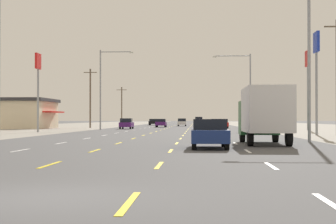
% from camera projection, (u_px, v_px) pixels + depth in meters
% --- Properties ---
extents(ground_plane, '(572.00, 572.00, 0.00)m').
position_uv_depth(ground_plane, '(176.00, 129.00, 75.78)').
color(ground_plane, '#4C4C4F').
extents(lot_apron_left, '(28.00, 440.00, 0.01)m').
position_uv_depth(lot_apron_left, '(6.00, 129.00, 77.10)').
color(lot_apron_left, gray).
rests_on(lot_apron_left, ground).
extents(lane_markings, '(10.64, 227.60, 0.01)m').
position_uv_depth(lane_markings, '(183.00, 126.00, 114.22)').
color(lane_markings, white).
rests_on(lane_markings, ground).
extents(signal_span_wire, '(27.77, 0.53, 8.92)m').
position_uv_depth(signal_span_wire, '(120.00, 13.00, 18.64)').
color(signal_span_wire, brown).
rests_on(signal_span_wire, ground).
extents(sedan_inner_right_nearest, '(1.80, 4.50, 1.46)m').
position_uv_depth(sedan_inner_right_nearest, '(210.00, 133.00, 26.56)').
color(sedan_inner_right_nearest, navy).
rests_on(sedan_inner_right_nearest, ground).
extents(box_truck_far_right_near, '(2.40, 7.20, 3.23)m').
position_uv_depth(box_truck_far_right_near, '(264.00, 113.00, 30.60)').
color(box_truck_far_right_near, '#235B2D').
rests_on(box_truck_far_right_near, ground).
extents(hatchback_far_left_mid, '(1.72, 3.90, 1.54)m').
position_uv_depth(hatchback_far_left_mid, '(126.00, 124.00, 76.97)').
color(hatchback_far_left_mid, '#4C196B').
rests_on(hatchback_far_left_mid, ground).
extents(sedan_far_right_midfar, '(1.80, 4.50, 1.46)m').
position_uv_depth(sedan_far_right_midfar, '(222.00, 123.00, 82.54)').
color(sedan_far_right_midfar, red).
rests_on(sedan_far_right_midfar, ground).
extents(sedan_inner_left_far, '(1.80, 4.50, 1.46)m').
position_uv_depth(sedan_inner_left_far, '(161.00, 123.00, 93.13)').
color(sedan_inner_left_far, '#4C196B').
rests_on(sedan_inner_left_far, ground).
extents(hatchback_center_turn_farther, '(1.72, 3.90, 1.54)m').
position_uv_depth(hatchback_center_turn_farther, '(182.00, 122.00, 107.61)').
color(hatchback_center_turn_farther, white).
rests_on(hatchback_center_turn_farther, ground).
extents(sedan_far_right_farthest, '(1.80, 4.50, 1.46)m').
position_uv_depth(sedan_far_right_farthest, '(215.00, 122.00, 111.46)').
color(sedan_far_right_farthest, white).
rests_on(sedan_far_right_farthest, ground).
extents(sedan_far_left_distant_a, '(1.80, 4.50, 1.46)m').
position_uv_depth(sedan_far_left_distant_a, '(153.00, 122.00, 122.70)').
color(sedan_far_left_distant_a, black).
rests_on(sedan_far_left_distant_a, ground).
extents(suv_inner_right_distant_b, '(1.98, 4.90, 1.98)m').
position_uv_depth(suv_inner_right_distant_b, '(199.00, 121.00, 136.41)').
color(suv_inner_right_distant_b, '#4C196B').
rests_on(suv_inner_right_distant_b, ground).
extents(storefront_left_row_2, '(14.31, 11.18, 4.56)m').
position_uv_depth(storefront_left_row_2, '(9.00, 113.00, 81.52)').
color(storefront_left_row_2, beige).
rests_on(storefront_left_row_2, ground).
extents(pole_sign_left_row_1, '(0.24, 1.63, 8.66)m').
position_uv_depth(pole_sign_left_row_1, '(38.00, 74.00, 58.32)').
color(pole_sign_left_row_1, gray).
rests_on(pole_sign_left_row_1, ground).
extents(pole_sign_right_row_1, '(0.24, 1.68, 9.34)m').
position_uv_depth(pole_sign_right_row_1, '(316.00, 59.00, 48.05)').
color(pole_sign_right_row_1, gray).
rests_on(pole_sign_right_row_1, ground).
extents(pole_sign_right_row_2, '(0.24, 2.63, 10.55)m').
position_uv_depth(pole_sign_right_row_2, '(308.00, 68.00, 70.31)').
color(pole_sign_right_row_2, gray).
rests_on(pole_sign_right_row_2, ground).
extents(streetlight_left_row_0, '(4.89, 0.26, 9.99)m').
position_uv_depth(streetlight_left_row_0, '(7.00, 53.00, 35.11)').
color(streetlight_left_row_0, gray).
rests_on(streetlight_left_row_0, ground).
extents(streetlight_right_row_0, '(3.69, 0.26, 9.87)m').
position_uv_depth(streetlight_right_row_0, '(304.00, 54.00, 34.06)').
color(streetlight_right_row_0, gray).
rests_on(streetlight_right_row_0, ground).
extents(streetlight_left_row_1, '(4.62, 0.26, 10.84)m').
position_uv_depth(streetlight_left_row_1, '(104.00, 84.00, 72.25)').
color(streetlight_left_row_1, gray).
rests_on(streetlight_left_row_1, ground).
extents(streetlight_right_row_1, '(5.11, 0.26, 10.19)m').
position_uv_depth(streetlight_right_row_1, '(246.00, 85.00, 71.21)').
color(streetlight_right_row_1, gray).
rests_on(streetlight_right_row_1, ground).
extents(utility_pole_left_row_1, '(2.20, 0.26, 9.67)m').
position_uv_depth(utility_pole_left_row_1, '(90.00, 97.00, 86.86)').
color(utility_pole_left_row_1, brown).
rests_on(utility_pole_left_row_1, ground).
extents(utility_pole_left_row_2, '(2.20, 0.26, 8.45)m').
position_uv_depth(utility_pole_left_row_2, '(122.00, 105.00, 116.74)').
color(utility_pole_left_row_2, brown).
rests_on(utility_pole_left_row_2, ground).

